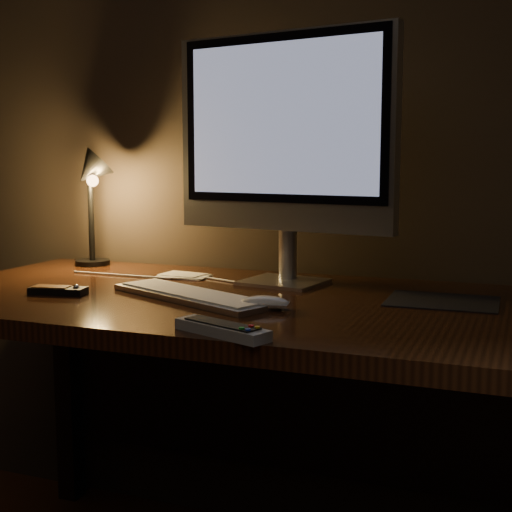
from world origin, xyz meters
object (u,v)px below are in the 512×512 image
(desk_lamp, at_px, (91,187))
(media_remote, at_px, (58,290))
(tv_remote, at_px, (222,329))
(desk, at_px, (267,347))
(monitor, at_px, (283,137))
(mouse, at_px, (265,304))
(keyboard, at_px, (192,295))

(desk_lamp, bearing_deg, media_remote, -46.03)
(media_remote, height_order, tv_remote, same)
(desk, relative_size, tv_remote, 8.06)
(tv_remote, bearing_deg, monitor, 118.59)
(desk, relative_size, mouse, 15.88)
(media_remote, bearing_deg, mouse, -8.13)
(monitor, relative_size, keyboard, 1.40)
(media_remote, xyz_separation_m, tv_remote, (0.51, -0.22, 0.00))
(desk_lamp, bearing_deg, mouse, -8.17)
(mouse, relative_size, media_remote, 0.74)
(keyboard, height_order, mouse, mouse)
(keyboard, distance_m, tv_remote, 0.34)
(keyboard, bearing_deg, tv_remote, -30.37)
(desk, xyz_separation_m, desk_lamp, (-0.60, 0.19, 0.36))
(desk, bearing_deg, keyboard, -135.29)
(keyboard, distance_m, mouse, 0.19)
(keyboard, distance_m, media_remote, 0.32)
(mouse, bearing_deg, desk_lamp, 140.91)
(desk, distance_m, keyboard, 0.23)
(monitor, distance_m, media_remote, 0.64)
(desk, distance_m, tv_remote, 0.43)
(monitor, bearing_deg, desk_lamp, -177.18)
(monitor, relative_size, desk_lamp, 1.79)
(tv_remote, bearing_deg, mouse, 112.76)
(desk, bearing_deg, desk_lamp, 162.29)
(keyboard, xyz_separation_m, mouse, (0.19, -0.05, 0.00))
(monitor, distance_m, mouse, 0.46)
(tv_remote, xyz_separation_m, desk_lamp, (-0.67, 0.60, 0.22))
(desk, relative_size, media_remote, 11.76)
(monitor, xyz_separation_m, tv_remote, (0.07, -0.53, -0.35))
(monitor, height_order, desk_lamp, monitor)
(media_remote, bearing_deg, tv_remote, -33.09)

